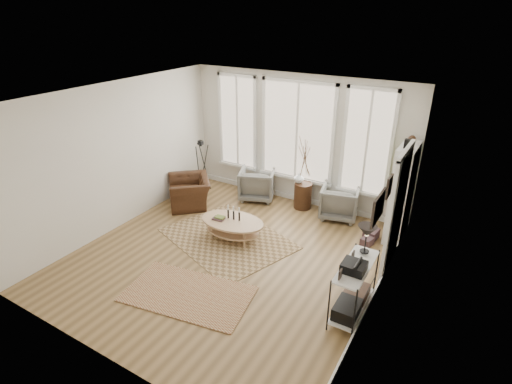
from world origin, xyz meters
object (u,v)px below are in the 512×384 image
Objects in this scene: low_shelf at (354,284)px; side_table at (304,175)px; bookcase at (402,193)px; armchair_right at (339,202)px; coffee_table at (232,224)px; accent_chair at (190,192)px; armchair_left at (257,184)px.

side_table reaches higher than low_shelf.
bookcase is at bearing -6.10° from side_table.
coffee_table is at bearing 39.32° from armchair_right.
accent_chair is at bearing 160.07° from low_shelf.
bookcase is at bearing 88.72° from low_shelf.
low_shelf is (-0.06, -2.52, -0.44)m from bookcase.
armchair_left is at bearing 177.68° from bookcase.
coffee_table is (-2.68, 0.83, -0.20)m from low_shelf.
low_shelf reaches higher than armchair_left.
coffee_table is 1.70× the size of armchair_right.
coffee_table is (-2.74, -1.69, -0.64)m from bookcase.
accent_chair is at bearing -167.76° from bookcase.
side_table reaches higher than armchair_left.
low_shelf is at bearing -53.25° from side_table.
side_table is at bearing 126.75° from low_shelf.
coffee_table is 2.07m from side_table.
bookcase is 2.62× the size of armchair_right.
armchair_left is (-3.18, 2.65, -0.14)m from low_shelf.
side_table reaches higher than coffee_table.
armchair_left is 1.99m from armchair_right.
armchair_right is at bearing -0.35° from side_table.
low_shelf reaches higher than armchair_right.
bookcase is at bearing 156.24° from armchair_left.
low_shelf is at bearing -91.28° from bookcase.
coffee_table is 1.34× the size of accent_chair.
coffee_table is at bearing 22.74° from accent_chair.
bookcase is 1.40m from armchair_right.
armchair_right is (1.48, 1.91, 0.04)m from coffee_table.
bookcase is 3.28m from coffee_table.
side_table reaches higher than accent_chair.
bookcase reaches higher than armchair_right.
side_table is (1.13, 0.09, 0.43)m from armchair_left.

